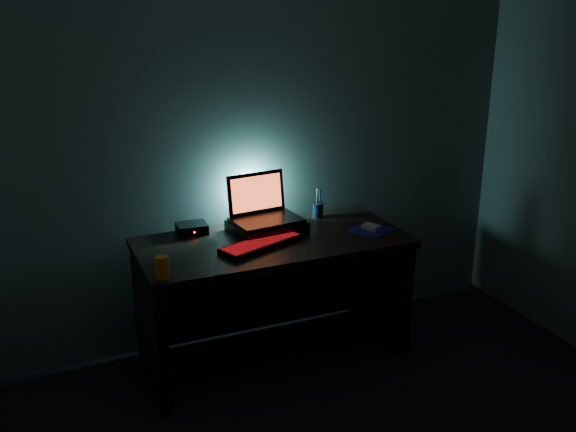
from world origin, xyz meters
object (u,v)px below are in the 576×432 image
(mouse, at_px, (371,227))
(juice_glass, at_px, (162,267))
(pen_cup, at_px, (318,210))
(router, at_px, (192,228))
(keyboard, at_px, (261,244))
(laptop, at_px, (263,209))

(mouse, bearing_deg, juice_glass, 165.15)
(pen_cup, height_order, juice_glass, juice_glass)
(mouse, distance_m, router, 1.04)
(router, bearing_deg, mouse, -17.77)
(juice_glass, relative_size, router, 0.63)
(keyboard, relative_size, router, 2.88)
(keyboard, relative_size, mouse, 5.15)
(keyboard, xyz_separation_m, pen_cup, (0.49, 0.32, 0.03))
(juice_glass, bearing_deg, pen_cup, 25.84)
(juice_glass, bearing_deg, router, 62.05)
(keyboard, relative_size, juice_glass, 4.56)
(pen_cup, height_order, router, pen_cup)
(mouse, bearing_deg, pen_cup, 96.05)
(pen_cup, xyz_separation_m, router, (-0.78, 0.03, -0.02))
(mouse, distance_m, juice_glass, 1.28)
(mouse, bearing_deg, laptop, 131.19)
(keyboard, height_order, router, router)
(laptop, xyz_separation_m, mouse, (0.57, -0.27, -0.10))
(pen_cup, distance_m, router, 0.79)
(mouse, height_order, juice_glass, juice_glass)
(juice_glass, bearing_deg, laptop, 33.75)
(mouse, bearing_deg, router, 136.19)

